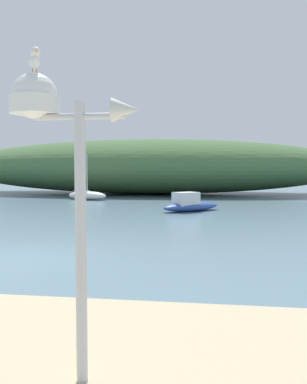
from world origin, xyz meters
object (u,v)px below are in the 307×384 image
at_px(mast_structure, 51,127).
at_px(motorboat_centre_water, 190,204).
at_px(sailboat_mid_channel, 87,195).
at_px(seagull_on_radar, 34,59).

height_order(mast_structure, motorboat_centre_water, mast_structure).
relative_size(motorboat_centre_water, sailboat_mid_channel, 1.03).
bearing_deg(motorboat_centre_water, mast_structure, -91.25).
bearing_deg(motorboat_centre_water, seagull_on_radar, -91.74).
xyz_separation_m(mast_structure, seagull_on_radar, (-0.17, -0.01, 0.71)).
height_order(seagull_on_radar, sailboat_mid_channel, seagull_on_radar).
height_order(mast_structure, sailboat_mid_channel, sailboat_mid_channel).
relative_size(mast_structure, seagull_on_radar, 10.09).
height_order(motorboat_centre_water, sailboat_mid_channel, sailboat_mid_channel).
xyz_separation_m(mast_structure, sailboat_mid_channel, (-8.13, 27.19, -2.58)).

